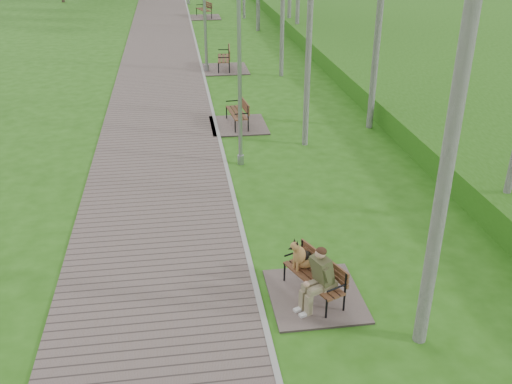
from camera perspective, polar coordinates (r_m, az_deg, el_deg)
ground at (r=11.53m, az=-1.13°, el=-5.14°), size 120.00×120.00×0.00m
walkway at (r=31.85m, az=-9.45°, el=15.03°), size 3.50×67.00×0.04m
kerb at (r=31.86m, az=-6.20°, el=15.24°), size 0.10×67.00×0.05m
embankment at (r=33.12m, az=15.90°, el=14.80°), size 14.00×70.00×1.60m
bench_main at (r=9.83m, az=5.60°, el=-8.77°), size 1.57×1.75×1.37m
bench_second at (r=17.86m, az=-1.89°, el=7.21°), size 1.72×1.91×1.06m
bench_third at (r=24.70m, az=-3.22°, el=12.62°), size 1.91×2.12×1.17m
bench_far at (r=37.85m, az=-5.22°, el=17.31°), size 1.96×2.17×1.20m
lamp_post_near at (r=14.43m, az=-1.63°, el=10.35°), size 0.17×0.17×4.41m
lamp_post_second at (r=24.00m, az=-5.15°, el=17.47°), size 0.20×0.20×5.13m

